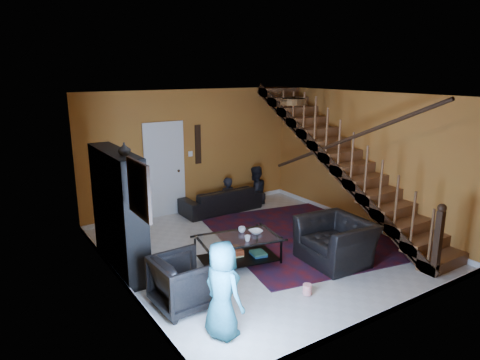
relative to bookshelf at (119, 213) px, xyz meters
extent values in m
plane|color=beige|center=(2.40, -0.60, -0.96)|extent=(5.50, 5.50, 0.00)
plane|color=#A15B23|center=(2.40, 2.15, 0.44)|extent=(5.20, 0.00, 5.20)
plane|color=#A15B23|center=(2.40, -3.35, 0.44)|extent=(5.20, 0.00, 5.20)
plane|color=#A15B23|center=(-0.20, -0.60, 0.44)|extent=(0.00, 5.50, 5.50)
plane|color=#A15B23|center=(5.00, -0.60, 0.44)|extent=(0.00, 5.50, 5.50)
plane|color=white|center=(2.40, -0.60, 1.84)|extent=(5.50, 5.50, 0.00)
cube|color=silver|center=(2.40, 2.14, -0.91)|extent=(5.20, 0.02, 0.10)
cube|color=silver|center=(-0.19, -0.60, -0.91)|extent=(0.02, 5.50, 0.10)
cube|color=#A15B23|center=(4.53, -0.60, 0.36)|extent=(0.95, 4.92, 2.83)
cube|color=black|center=(4.07, -0.60, 0.44)|extent=(0.04, 5.02, 3.02)
cylinder|color=black|center=(4.10, -0.60, 0.89)|extent=(0.07, 4.20, 2.44)
cube|color=black|center=(4.10, -3.00, -0.41)|extent=(0.10, 0.10, 1.10)
cube|color=black|center=(0.00, 0.00, 0.04)|extent=(0.35, 1.80, 2.00)
cube|color=black|center=(0.00, 0.00, -0.56)|extent=(0.35, 1.72, 0.03)
cube|color=black|center=(0.00, 0.00, 0.20)|extent=(0.35, 1.72, 0.03)
cube|color=silver|center=(1.70, 2.12, 0.06)|extent=(0.82, 0.05, 2.05)
cube|color=maroon|center=(-0.17, -1.50, 0.79)|extent=(0.04, 0.74, 0.74)
cube|color=black|center=(2.55, 2.13, 0.59)|extent=(0.14, 0.03, 0.90)
cylinder|color=#3F2814|center=(2.40, -1.40, 1.78)|extent=(0.40, 0.40, 0.10)
cube|color=#440C10|center=(3.43, -0.54, -0.96)|extent=(3.69, 4.04, 0.02)
imported|color=black|center=(2.89, 1.70, -0.69)|extent=(1.89, 0.77, 0.55)
imported|color=black|center=(0.35, -1.65, -0.59)|extent=(0.85, 0.83, 0.74)
imported|color=black|center=(3.16, -1.74, -0.59)|extent=(1.08, 1.22, 0.75)
imported|color=black|center=(3.10, 1.75, -0.80)|extent=(0.46, 0.32, 1.22)
imported|color=black|center=(3.90, 1.75, -0.72)|extent=(0.74, 0.61, 1.39)
imported|color=#1A5463|center=(0.45, -2.51, -0.34)|extent=(0.51, 0.67, 1.24)
cube|color=black|center=(1.05, -1.31, -0.72)|extent=(0.04, 0.04, 0.50)
cube|color=black|center=(2.31, -1.31, -0.72)|extent=(0.04, 0.04, 0.50)
cube|color=black|center=(1.05, -0.60, -0.72)|extent=(0.04, 0.04, 0.50)
cube|color=black|center=(2.31, -0.60, -0.72)|extent=(0.04, 0.04, 0.50)
cube|color=black|center=(1.68, -0.96, -0.83)|extent=(1.37, 0.93, 0.02)
cube|color=silver|center=(1.68, -0.96, -0.47)|extent=(1.44, 1.00, 0.02)
imported|color=#999999|center=(1.85, -0.80, -0.41)|extent=(0.13, 0.13, 0.10)
imported|color=#999999|center=(1.72, -1.17, -0.41)|extent=(0.13, 0.13, 0.09)
imported|color=#999999|center=(2.03, -0.97, -0.43)|extent=(0.23, 0.23, 0.05)
imported|color=#999999|center=(0.00, -0.50, 1.13)|extent=(0.18, 0.18, 0.19)
cylinder|color=red|center=(1.99, -2.35, -0.87)|extent=(0.14, 0.14, 0.15)
camera|label=1|loc=(-1.91, -6.57, 2.25)|focal=32.00mm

